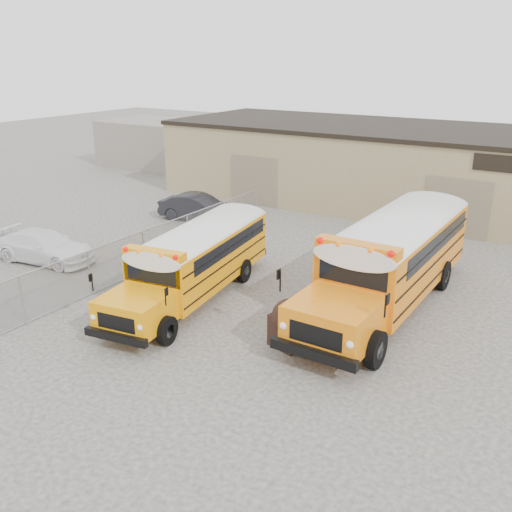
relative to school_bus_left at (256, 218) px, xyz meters
The scene contains 9 objects.
ground 8.64m from the school_bus_left, 66.69° to the right, with size 120.00×120.00×0.00m, color #3E3B38.
warehouse 12.67m from the school_bus_left, 74.60° to the left, with size 30.20×10.20×4.67m.
chainlink_fence 5.52m from the school_bus_left, 118.80° to the right, with size 0.07×18.07×1.81m.
distant_building_left 23.43m from the school_bus_left, 142.70° to the left, with size 8.00×6.00×3.60m, color gray.
school_bus_left is the anchor object (origin of this frame).
school_bus_right 8.69m from the school_bus_left, 31.37° to the left, with size 3.09×11.40×3.32m.
tarp_bundle 9.34m from the school_bus_left, 51.50° to the right, with size 1.28×1.21×1.59m.
car_white 9.59m from the school_bus_left, 139.39° to the right, with size 1.93×4.75×1.38m, color white.
car_dark 6.16m from the school_bus_left, 153.73° to the left, with size 1.54×4.42×1.46m, color black.
Camera 1 is at (10.12, -13.78, 8.85)m, focal length 40.00 mm.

